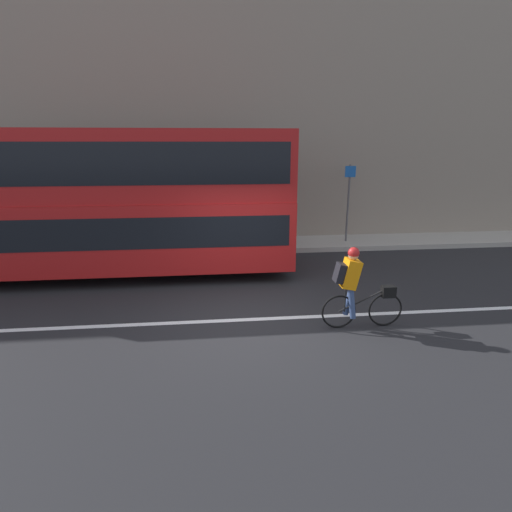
# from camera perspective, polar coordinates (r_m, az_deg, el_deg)

# --- Properties ---
(ground_plane) EXTENTS (80.00, 80.00, 0.00)m
(ground_plane) POSITION_cam_1_polar(r_m,az_deg,el_deg) (8.24, -0.97, -8.80)
(ground_plane) COLOR #232326
(road_center_line) EXTENTS (50.00, 0.14, 0.01)m
(road_center_line) POSITION_cam_1_polar(r_m,az_deg,el_deg) (8.16, -0.91, -9.05)
(road_center_line) COLOR silver
(road_center_line) RESTS_ON ground_plane
(sidewalk_curb) EXTENTS (60.00, 1.75, 0.16)m
(sidewalk_curb) POSITION_cam_1_polar(r_m,az_deg,el_deg) (13.53, -3.09, 1.51)
(sidewalk_curb) COLOR #A8A399
(sidewalk_curb) RESTS_ON ground_plane
(building_facade) EXTENTS (60.00, 0.30, 9.56)m
(building_facade) POSITION_cam_1_polar(r_m,az_deg,el_deg) (14.19, -3.63, 21.30)
(building_facade) COLOR gray
(building_facade) RESTS_ON ground_plane
(bus) EXTENTS (9.12, 2.52, 3.75)m
(bus) POSITION_cam_1_polar(r_m,az_deg,el_deg) (11.00, -19.69, 7.93)
(bus) COLOR black
(bus) RESTS_ON ground_plane
(cyclist_on_bike) EXTENTS (1.60, 0.32, 1.60)m
(cyclist_on_bike) POSITION_cam_1_polar(r_m,az_deg,el_deg) (7.74, 14.01, -4.05)
(cyclist_on_bike) COLOR black
(cyclist_on_bike) RESTS_ON ground_plane
(trash_bin) EXTENTS (0.48, 0.48, 0.95)m
(trash_bin) POSITION_cam_1_polar(r_m,az_deg,el_deg) (13.46, 2.87, 3.87)
(trash_bin) COLOR #515156
(trash_bin) RESTS_ON sidewalk_curb
(street_sign_post) EXTENTS (0.36, 0.09, 2.59)m
(street_sign_post) POSITION_cam_1_polar(r_m,az_deg,el_deg) (13.88, 13.05, 7.91)
(street_sign_post) COLOR #59595B
(street_sign_post) RESTS_ON sidewalk_curb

